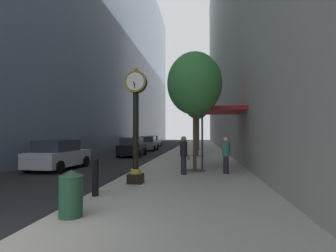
% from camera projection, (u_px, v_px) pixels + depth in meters
% --- Properties ---
extents(ground_plane, '(110.00, 110.00, 0.00)m').
position_uv_depth(ground_plane, '(172.00, 150.00, 31.25)').
color(ground_plane, black).
rests_on(ground_plane, ground).
extents(sidewalk_right, '(5.84, 80.00, 0.14)m').
position_uv_depth(sidewalk_right, '(197.00, 149.00, 33.86)').
color(sidewalk_right, '#9E998E').
rests_on(sidewalk_right, ground).
extents(building_block_left, '(9.00, 80.00, 33.01)m').
position_uv_depth(building_block_left, '(94.00, 29.00, 36.14)').
color(building_block_left, slate).
rests_on(building_block_left, ground).
extents(building_block_right, '(9.00, 80.00, 37.65)m').
position_uv_depth(building_block_right, '(255.00, 2.00, 33.47)').
color(building_block_right, gray).
rests_on(building_block_right, ground).
extents(street_clock, '(0.84, 0.55, 4.41)m').
position_uv_depth(street_clock, '(136.00, 119.00, 9.92)').
color(street_clock, black).
rests_on(street_clock, sidewalk_right).
extents(bollard_nearest, '(0.21, 0.21, 1.18)m').
position_uv_depth(bollard_nearest, '(95.00, 175.00, 7.83)').
color(bollard_nearest, black).
rests_on(bollard_nearest, sidewalk_right).
extents(bollard_third, '(0.21, 0.21, 1.18)m').
position_uv_depth(bollard_third, '(136.00, 160.00, 12.60)').
color(bollard_third, black).
rests_on(bollard_third, sidewalk_right).
extents(street_tree_near, '(2.79, 2.79, 6.03)m').
position_uv_depth(street_tree_near, '(194.00, 84.00, 13.32)').
color(street_tree_near, '#333335').
rests_on(street_tree_near, sidewalk_right).
extents(street_tree_mid_near, '(2.15, 2.15, 5.58)m').
position_uv_depth(street_tree_mid_near, '(197.00, 105.00, 22.11)').
color(street_tree_mid_near, '#333335').
rests_on(street_tree_mid_near, sidewalk_right).
extents(street_tree_mid_far, '(2.71, 2.71, 6.89)m').
position_uv_depth(street_tree_mid_far, '(198.00, 105.00, 30.94)').
color(street_tree_mid_far, '#333335').
rests_on(street_tree_mid_far, sidewalk_right).
extents(trash_bin, '(0.53, 0.53, 1.05)m').
position_uv_depth(trash_bin, '(71.00, 193.00, 5.86)').
color(trash_bin, '#234C33').
rests_on(trash_bin, sidewalk_right).
extents(pedestrian_walking, '(0.47, 0.37, 1.75)m').
position_uv_depth(pedestrian_walking, '(184.00, 154.00, 11.94)').
color(pedestrian_walking, '#23232D').
rests_on(pedestrian_walking, sidewalk_right).
extents(pedestrian_by_clock, '(0.48, 0.48, 1.72)m').
position_uv_depth(pedestrian_by_clock, '(226.00, 154.00, 12.24)').
color(pedestrian_by_clock, '#23232D').
rests_on(pedestrian_by_clock, sidewalk_right).
extents(storefront_awning, '(2.40, 3.60, 3.30)m').
position_uv_depth(storefront_awning, '(221.00, 112.00, 15.10)').
color(storefront_awning, maroon).
rests_on(storefront_awning, sidewalk_right).
extents(car_white_near, '(2.16, 4.70, 1.70)m').
position_uv_depth(car_white_near, '(154.00, 141.00, 40.32)').
color(car_white_near, silver).
rests_on(car_white_near, ground).
extents(car_black_mid, '(2.08, 4.55, 1.68)m').
position_uv_depth(car_black_mid, '(132.00, 147.00, 23.30)').
color(car_black_mid, black).
rests_on(car_black_mid, ground).
extents(car_silver_far, '(2.18, 4.13, 1.65)m').
position_uv_depth(car_silver_far, '(58.00, 155.00, 14.68)').
color(car_silver_far, '#B7BABF').
rests_on(car_silver_far, ground).
extents(car_grey_trailing, '(2.15, 4.23, 1.71)m').
position_uv_depth(car_grey_trailing, '(148.00, 144.00, 30.99)').
color(car_grey_trailing, slate).
rests_on(car_grey_trailing, ground).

